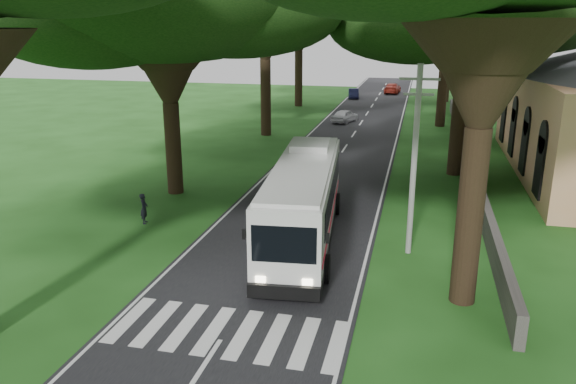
# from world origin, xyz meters

# --- Properties ---
(ground) EXTENTS (140.00, 140.00, 0.00)m
(ground) POSITION_xyz_m (0.00, 0.00, 0.00)
(ground) COLOR #1B4614
(ground) RESTS_ON ground
(road) EXTENTS (8.00, 120.00, 0.04)m
(road) POSITION_xyz_m (0.00, 25.00, 0.01)
(road) COLOR black
(road) RESTS_ON ground
(crosswalk) EXTENTS (8.00, 3.00, 0.01)m
(crosswalk) POSITION_xyz_m (0.00, -2.00, 0.00)
(crosswalk) COLOR silver
(crosswalk) RESTS_ON ground
(property_wall) EXTENTS (0.35, 50.00, 1.20)m
(property_wall) POSITION_xyz_m (9.00, 24.00, 0.60)
(property_wall) COLOR #383533
(property_wall) RESTS_ON ground
(pole_near) EXTENTS (1.60, 0.24, 8.00)m
(pole_near) POSITION_xyz_m (5.50, 6.00, 4.18)
(pole_near) COLOR gray
(pole_near) RESTS_ON ground
(pole_mid) EXTENTS (1.60, 0.24, 8.00)m
(pole_mid) POSITION_xyz_m (5.50, 26.00, 4.18)
(pole_mid) COLOR gray
(pole_mid) RESTS_ON ground
(pole_far) EXTENTS (1.60, 0.24, 8.00)m
(pole_far) POSITION_xyz_m (5.50, 46.00, 4.18)
(pole_far) COLOR gray
(pole_far) RESTS_ON ground
(tree_l_mida) EXTENTS (15.57, 15.57, 13.92)m
(tree_l_mida) POSITION_xyz_m (-8.00, 12.00, 10.54)
(tree_l_mida) COLOR black
(tree_l_mida) RESTS_ON ground
(tree_r_mida) EXTENTS (14.88, 14.88, 13.63)m
(tree_r_mida) POSITION_xyz_m (8.00, 20.00, 10.38)
(tree_r_mida) COLOR black
(tree_r_mida) RESTS_ON ground
(coach_bus) EXTENTS (3.80, 12.54, 3.64)m
(coach_bus) POSITION_xyz_m (0.79, 6.34, 1.96)
(coach_bus) COLOR silver
(coach_bus) RESTS_ON ground
(distant_car_a) EXTENTS (2.59, 4.02, 1.27)m
(distant_car_a) POSITION_xyz_m (-1.60, 37.85, 0.67)
(distant_car_a) COLOR #A3A4A8
(distant_car_a) RESTS_ON road
(distant_car_b) EXTENTS (1.79, 3.78, 1.20)m
(distant_car_b) POSITION_xyz_m (-3.00, 56.35, 0.63)
(distant_car_b) COLOR navy
(distant_car_b) RESTS_ON road
(distant_car_c) EXTENTS (2.25, 4.93, 1.40)m
(distant_car_c) POSITION_xyz_m (1.62, 62.71, 0.73)
(distant_car_c) COLOR maroon
(distant_car_c) RESTS_ON road
(pedestrian) EXTENTS (0.51, 0.64, 1.53)m
(pedestrian) POSITION_xyz_m (-7.31, 6.78, 0.76)
(pedestrian) COLOR black
(pedestrian) RESTS_ON ground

